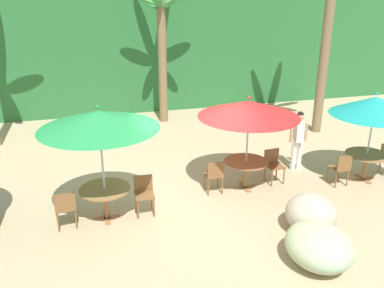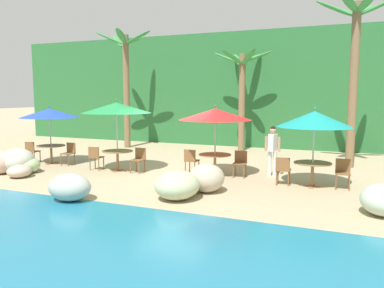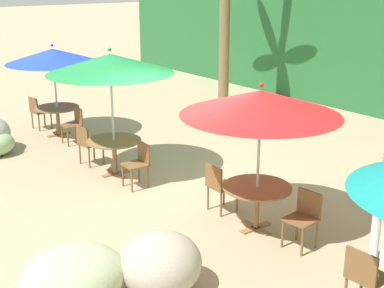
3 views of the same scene
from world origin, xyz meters
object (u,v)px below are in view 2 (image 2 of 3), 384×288
at_px(umbrella_blue, 49,113).
at_px(chair_blue_seaward, 69,152).
at_px(chair_green_seaward, 139,158).
at_px(chair_blue_inland, 32,150).
at_px(chair_red_seaward, 240,162).
at_px(dining_table_teal, 313,167).
at_px(chair_teal_inland, 283,169).
at_px(chair_green_inland, 95,156).
at_px(umbrella_teal, 314,119).
at_px(umbrella_green, 116,108).
at_px(palm_tree_second, 242,83).
at_px(palm_tree_nearest, 126,73).
at_px(palm_tree_third, 355,56).
at_px(dining_table_red, 215,158).
at_px(chair_teal_seaward, 343,171).
at_px(dining_table_green, 117,154).
at_px(dining_table_blue, 51,148).
at_px(umbrella_red, 215,114).
at_px(chair_red_inland, 191,160).
at_px(waiter_in_white, 273,147).

relative_size(umbrella_blue, chair_blue_seaward, 2.66).
bearing_deg(chair_green_seaward, chair_blue_inland, -179.94).
height_order(umbrella_blue, chair_green_seaward, umbrella_blue).
height_order(chair_red_seaward, dining_table_teal, chair_red_seaward).
xyz_separation_m(dining_table_teal, chair_teal_inland, (-0.84, -0.14, -0.10)).
height_order(chair_green_inland, umbrella_teal, umbrella_teal).
bearing_deg(umbrella_green, palm_tree_second, 68.36).
bearing_deg(palm_tree_nearest, umbrella_blue, -91.37).
bearing_deg(palm_tree_third, palm_tree_nearest, 171.80).
bearing_deg(dining_table_red, chair_teal_seaward, -3.74).
bearing_deg(chair_teal_inland, palm_tree_third, 65.91).
xyz_separation_m(dining_table_green, dining_table_teal, (6.74, 0.18, 0.00)).
height_order(dining_table_green, umbrella_teal, umbrella_teal).
height_order(chair_blue_seaward, palm_tree_nearest, palm_tree_nearest).
distance_m(dining_table_blue, umbrella_red, 6.96).
xyz_separation_m(chair_blue_inland, chair_teal_inland, (10.01, -0.01, 0.00)).
bearing_deg(chair_red_inland, dining_table_red, 4.78).
height_order(chair_red_seaward, palm_tree_nearest, palm_tree_nearest).
height_order(chair_blue_inland, chair_red_inland, same).
bearing_deg(umbrella_teal, chair_blue_inland, -179.31).
xyz_separation_m(chair_blue_seaward, umbrella_red, (5.94, 0.29, 1.58)).
height_order(chair_teal_seaward, palm_tree_nearest, palm_tree_nearest).
distance_m(chair_green_inland, dining_table_red, 4.42).
bearing_deg(palm_tree_third, waiter_in_white, -130.19).
xyz_separation_m(dining_table_blue, dining_table_green, (3.28, -0.24, 0.00)).
relative_size(chair_blue_inland, umbrella_teal, 0.37).
relative_size(umbrella_red, chair_red_seaward, 2.83).
bearing_deg(dining_table_green, umbrella_blue, 175.88).
relative_size(chair_green_seaward, waiter_in_white, 0.51).
bearing_deg(umbrella_teal, dining_table_green, -178.47).
height_order(umbrella_red, chair_red_seaward, umbrella_red).
distance_m(chair_red_inland, dining_table_teal, 4.09).
height_order(dining_table_blue, waiter_in_white, waiter_in_white).
relative_size(chair_blue_inland, waiter_in_white, 0.51).
bearing_deg(chair_blue_seaward, umbrella_teal, -0.68).
xyz_separation_m(dining_table_blue, chair_green_seaward, (4.13, -0.18, -0.10)).
height_order(dining_table_green, umbrella_red, umbrella_red).
bearing_deg(chair_red_seaward, umbrella_blue, -176.15).
bearing_deg(chair_green_inland, palm_tree_third, 26.48).
bearing_deg(chair_blue_inland, chair_green_inland, -4.04).
bearing_deg(chair_green_seaward, dining_table_blue, 177.50).
height_order(umbrella_green, umbrella_red, umbrella_green).
bearing_deg(chair_green_inland, dining_table_teal, 2.73).
bearing_deg(waiter_in_white, chair_blue_inland, -172.70).
distance_m(chair_blue_seaward, umbrella_teal, 9.30).
relative_size(dining_table_blue, palm_tree_third, 0.18).
distance_m(dining_table_red, palm_tree_nearest, 8.97).
relative_size(dining_table_blue, chair_teal_inland, 1.26).
height_order(chair_red_inland, chair_teal_seaward, same).
bearing_deg(chair_teal_inland, chair_blue_inland, 179.96).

